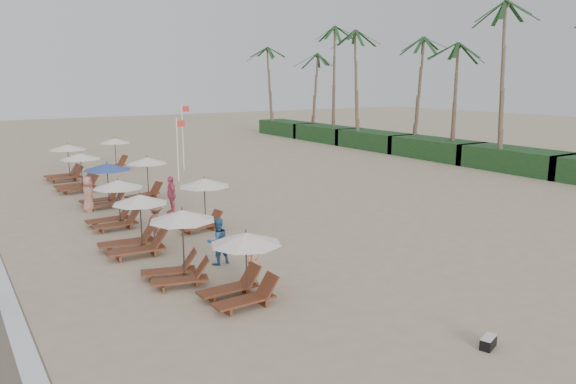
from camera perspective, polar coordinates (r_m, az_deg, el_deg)
ground at (r=21.89m, az=3.69°, el=-5.49°), size 160.00×160.00×0.00m
shrub_hedge at (r=46.88m, az=15.05°, el=4.36°), size 3.20×53.00×1.60m
palm_row at (r=47.21m, az=14.74°, el=15.51°), size 7.00×52.00×12.30m
lounger_station_0 at (r=16.24m, az=-5.01°, el=-7.80°), size 2.45×2.14×2.07m
lounger_station_1 at (r=18.01m, az=-11.37°, el=-5.43°), size 2.44×2.16×2.36m
lounger_station_2 at (r=21.42m, az=-15.69°, el=-3.54°), size 2.63×2.12×2.21m
lounger_station_3 at (r=25.34m, az=-17.58°, el=-1.18°), size 2.53×2.20×2.09m
lounger_station_4 at (r=29.66m, az=-18.53°, el=0.83°), size 2.65×2.43×2.21m
lounger_station_5 at (r=34.28m, az=-21.03°, el=1.86°), size 2.76×2.34×2.20m
lounger_station_6 at (r=38.12m, az=-22.13°, el=2.81°), size 2.73×2.38×2.31m
inland_station_0 at (r=23.96m, az=-8.86°, el=-0.49°), size 2.58×2.24×2.22m
inland_station_1 at (r=31.01m, az=-14.60°, el=1.94°), size 2.67×2.24×2.22m
inland_station_2 at (r=41.62m, az=-17.73°, el=4.00°), size 2.88×2.24×2.22m
beachgoer_near at (r=17.67m, az=-3.50°, el=-7.14°), size 0.56×0.37×1.51m
beachgoer_mid_a at (r=19.56m, az=-7.30°, el=-5.10°), size 0.86×0.69×1.67m
beachgoer_mid_b at (r=22.86m, az=-13.48°, el=-3.06°), size 0.91×1.13×1.52m
beachgoer_far_a at (r=27.28m, az=-12.01°, el=-0.27°), size 0.53×1.11×1.84m
beachgoer_far_b at (r=28.82m, az=-20.01°, el=-0.19°), size 0.94×1.02×1.75m
duffel_bag at (r=14.73m, az=20.04°, el=-14.41°), size 0.58×0.43×0.29m
flag_pole_near at (r=35.72m, az=-11.33°, el=4.72°), size 0.59×0.08×4.06m
flag_pole_far at (r=40.32m, az=-10.82°, el=6.01°), size 0.60×0.08×4.73m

